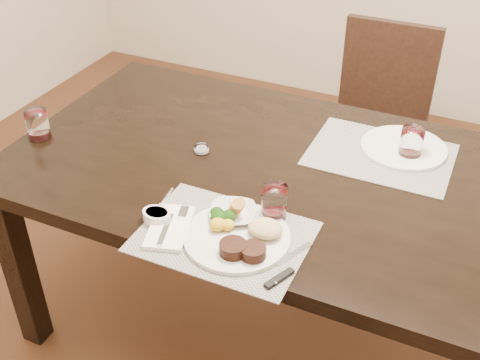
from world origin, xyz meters
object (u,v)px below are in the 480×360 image
at_px(dinner_plate, 241,236).
at_px(wine_glass_near, 274,203).
at_px(cracker_bowl, 233,214).
at_px(steak_knife, 283,272).
at_px(chair_far, 378,114).
at_px(far_plate, 404,148).

distance_m(dinner_plate, wine_glass_near, 0.15).
bearing_deg(cracker_bowl, steak_knife, -35.15).
height_order(chair_far, wine_glass_near, chair_far).
bearing_deg(far_plate, steak_knife, -101.75).
distance_m(chair_far, far_plate, 0.75).
relative_size(chair_far, cracker_bowl, 5.47).
distance_m(chair_far, steak_knife, 1.41).
bearing_deg(wine_glass_near, far_plate, 63.12).
bearing_deg(dinner_plate, steak_knife, -7.22).
xyz_separation_m(dinner_plate, steak_knife, (0.15, -0.07, -0.01)).
xyz_separation_m(steak_knife, cracker_bowl, (-0.21, 0.15, 0.01)).
relative_size(steak_knife, far_plate, 0.75).
xyz_separation_m(dinner_plate, far_plate, (0.30, 0.65, -0.01)).
relative_size(chair_far, wine_glass_near, 8.93).
relative_size(cracker_bowl, wine_glass_near, 1.63).
xyz_separation_m(chair_far, steak_knife, (0.07, -1.39, 0.26)).
xyz_separation_m(steak_knife, far_plate, (0.15, 0.72, 0.00)).
relative_size(chair_far, steak_knife, 4.23).
bearing_deg(wine_glass_near, cracker_bowl, -149.24).
distance_m(steak_knife, cracker_bowl, 0.26).
relative_size(chair_far, dinner_plate, 3.08).
bearing_deg(steak_knife, chair_far, 117.14).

